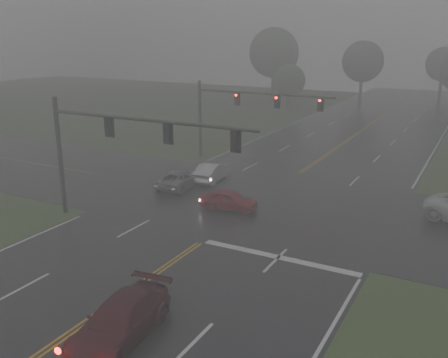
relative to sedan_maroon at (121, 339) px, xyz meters
The scene contains 13 objects.
main_road 15.09m from the sedan_maroon, 97.39° to the left, with size 18.00×160.00×0.02m, color black.
cross_street 17.08m from the sedan_maroon, 96.53° to the left, with size 120.00×14.00×0.02m, color black.
stop_bar 9.71m from the sedan_maroon, 74.73° to the left, with size 8.50×0.50×0.01m, color silver.
sedan_maroon is the anchor object (origin of this frame).
sedan_red 14.90m from the sedan_maroon, 101.75° to the left, with size 1.51×3.76×1.28m, color maroon.
sedan_silver 21.12m from the sedan_maroon, 110.16° to the left, with size 1.51×4.32×1.42m, color #ABADB2.
car_grey 19.18m from the sedan_maroon, 116.37° to the left, with size 2.14×4.63×1.29m, color slate.
signal_gantry_near 13.20m from the sedan_maroon, 130.61° to the left, with size 13.72×0.32×7.38m.
signal_gantry_far 27.92m from the sedan_maroon, 107.47° to the left, with size 12.59×0.35×6.98m.
tree_nw_a 57.79m from the sedan_maroon, 104.97° to the left, with size 4.63×4.63×6.81m.
tree_n_mid 72.92m from the sedan_maroon, 96.66° to the left, with size 6.73×6.73×9.89m.
tree_nw_b 69.43m from the sedan_maroon, 108.13° to the left, with size 8.16×8.16×11.98m.
tree_n_far 84.32m from the sedan_maroon, 88.12° to the left, with size 5.96×5.96×8.75m.
Camera 1 is at (13.09, -7.53, 11.11)m, focal length 40.00 mm.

